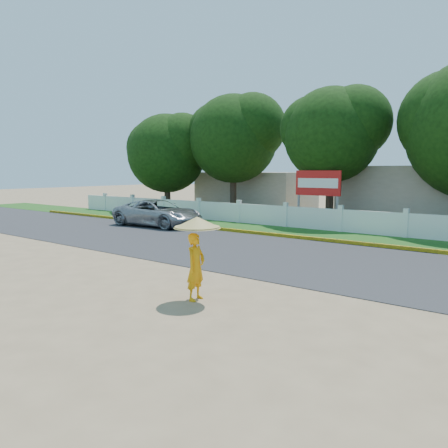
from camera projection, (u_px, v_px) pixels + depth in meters
name	position (u px, v px, depth m)	size (l,w,h in m)	color
ground	(181.00, 277.00, 12.21)	(120.00, 120.00, 0.00)	#9E8460
road	(266.00, 253.00, 15.75)	(60.00, 7.00, 0.02)	#38383A
grass_verge	(327.00, 235.00, 19.88)	(60.00, 3.50, 0.03)	#2D601E
curb	(311.00, 239.00, 18.53)	(40.00, 0.18, 0.16)	yellow
fence	(340.00, 221.00, 20.96)	(40.00, 0.10, 1.10)	silver
building_near	(441.00, 195.00, 24.37)	(10.00, 6.00, 3.20)	#B7AD99
building_far	(256.00, 191.00, 33.03)	(8.00, 5.00, 2.80)	#B7AD99
vehicle	(158.00, 213.00, 23.14)	(2.32, 5.03, 1.40)	#93979A
monk_with_parasol	(196.00, 246.00, 9.91)	(1.06, 1.06, 1.94)	orange
billboard	(318.00, 186.00, 22.68)	(2.50, 0.13, 2.95)	gray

